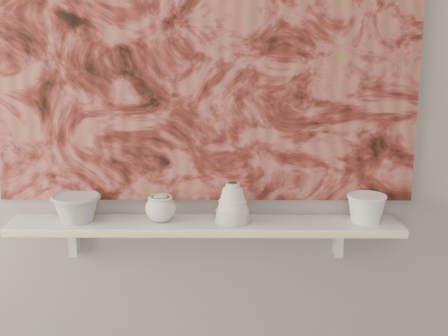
{
  "coord_description": "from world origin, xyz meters",
  "views": [
    {
      "loc": [
        0.08,
        -0.62,
        1.63
      ],
      "look_at": [
        0.07,
        1.49,
        1.13
      ],
      "focal_mm": 50.0,
      "sensor_mm": 36.0,
      "label": 1
    }
  ],
  "objects_px": {
    "bell_vessel": "(233,202)",
    "shelf": "(205,226)",
    "bowl_grey": "(76,208)",
    "cup_cream": "(161,208)",
    "painting": "(205,47)",
    "bowl_white": "(366,208)"
  },
  "relations": [
    {
      "from": "bell_vessel",
      "to": "painting",
      "type": "bearing_deg",
      "value": 140.6
    },
    {
      "from": "shelf",
      "to": "cup_cream",
      "type": "distance_m",
      "value": 0.17
    },
    {
      "from": "bell_vessel",
      "to": "bowl_white",
      "type": "xyz_separation_m",
      "value": [
        0.47,
        0.0,
        -0.02
      ]
    },
    {
      "from": "shelf",
      "to": "painting",
      "type": "distance_m",
      "value": 0.63
    },
    {
      "from": "cup_cream",
      "to": "bell_vessel",
      "type": "height_order",
      "value": "bell_vessel"
    },
    {
      "from": "painting",
      "to": "cup_cream",
      "type": "distance_m",
      "value": 0.59
    },
    {
      "from": "bowl_grey",
      "to": "shelf",
      "type": "bearing_deg",
      "value": 0.0
    },
    {
      "from": "painting",
      "to": "bell_vessel",
      "type": "xyz_separation_m",
      "value": [
        0.1,
        -0.08,
        -0.54
      ]
    },
    {
      "from": "shelf",
      "to": "bell_vessel",
      "type": "height_order",
      "value": "bell_vessel"
    },
    {
      "from": "shelf",
      "to": "painting",
      "type": "height_order",
      "value": "painting"
    },
    {
      "from": "painting",
      "to": "cup_cream",
      "type": "xyz_separation_m",
      "value": [
        -0.16,
        -0.08,
        -0.56
      ]
    },
    {
      "from": "shelf",
      "to": "painting",
      "type": "xyz_separation_m",
      "value": [
        0.0,
        0.08,
        0.62
      ]
    },
    {
      "from": "bowl_grey",
      "to": "cup_cream",
      "type": "distance_m",
      "value": 0.3
    },
    {
      "from": "shelf",
      "to": "cup_cream",
      "type": "relative_size",
      "value": 13.05
    },
    {
      "from": "bell_vessel",
      "to": "shelf",
      "type": "bearing_deg",
      "value": 180.0
    },
    {
      "from": "cup_cream",
      "to": "bell_vessel",
      "type": "bearing_deg",
      "value": 0.0
    },
    {
      "from": "painting",
      "to": "bowl_white",
      "type": "height_order",
      "value": "painting"
    },
    {
      "from": "cup_cream",
      "to": "bowl_white",
      "type": "height_order",
      "value": "bowl_white"
    },
    {
      "from": "bowl_grey",
      "to": "bowl_white",
      "type": "relative_size",
      "value": 1.25
    },
    {
      "from": "bowl_grey",
      "to": "cup_cream",
      "type": "bearing_deg",
      "value": 0.0
    },
    {
      "from": "bowl_white",
      "to": "shelf",
      "type": "bearing_deg",
      "value": 180.0
    },
    {
      "from": "shelf",
      "to": "bell_vessel",
      "type": "xyz_separation_m",
      "value": [
        0.1,
        0.0,
        0.09
      ]
    }
  ]
}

